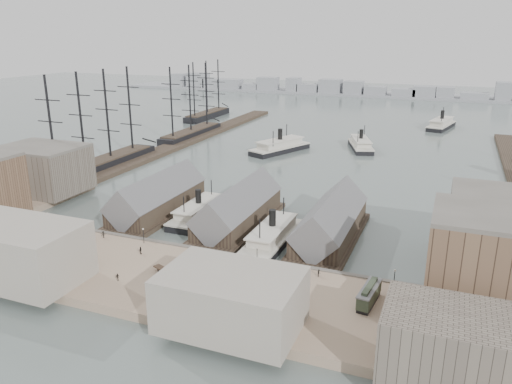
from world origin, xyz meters
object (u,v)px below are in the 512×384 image
at_px(ferry_docked_west, 199,211).
at_px(horse_cart_left, 59,237).
at_px(horse_cart_center, 167,268).
at_px(horse_cart_right, 208,281).
at_px(tram, 369,295).

height_order(ferry_docked_west, horse_cart_left, ferry_docked_west).
bearing_deg(horse_cart_center, ferry_docked_west, 39.39).
bearing_deg(horse_cart_left, horse_cart_center, -92.25).
bearing_deg(ferry_docked_west, horse_cart_right, -59.61).
bearing_deg(horse_cart_left, tram, -85.78).
bearing_deg(horse_cart_center, horse_cart_left, 103.63).
height_order(ferry_docked_west, horse_cart_right, ferry_docked_west).
relative_size(tram, horse_cart_left, 2.10).
relative_size(ferry_docked_west, tram, 2.61).
height_order(ferry_docked_west, horse_cart_center, ferry_docked_west).
relative_size(horse_cart_left, horse_cart_center, 0.98).
bearing_deg(tram, horse_cart_center, -170.47).
bearing_deg(tram, horse_cart_right, -165.55).
relative_size(tram, horse_cart_center, 2.05).
distance_m(horse_cart_left, horse_cart_right, 45.87).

